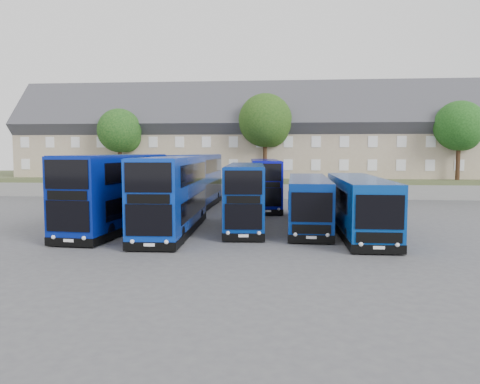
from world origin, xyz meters
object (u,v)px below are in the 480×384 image
Objects in this scene: tree_west at (121,132)px; tree_mid at (267,123)px; coach_east_a at (308,203)px; dd_front_left at (117,193)px; tree_east at (460,128)px; dd_front_mid at (172,196)px.

tree_mid reaches higher than tree_west.
coach_east_a is 1.57× the size of tree_west.
dd_front_left is 23.33m from tree_west.
coach_east_a is at bearing 14.04° from dd_front_left.
dd_front_left is at bearing -142.99° from tree_east.
dd_front_left is 3.88m from dd_front_mid.
tree_west is (-7.26, 21.67, 4.73)m from dd_front_left.
tree_east is (36.00, 0.00, 0.34)m from tree_west.
dd_front_mid is at bearing -102.15° from tree_mid.
tree_east is (20.00, -0.50, -0.68)m from tree_mid.
tree_west is at bearing 136.09° from coach_east_a.
coach_east_a is 26.32m from tree_east.
dd_front_mid is 24.24m from tree_mid.
tree_mid reaches higher than dd_front_mid.
coach_east_a is 28.16m from tree_west.
coach_east_a is (8.39, 2.88, -0.66)m from dd_front_mid.
tree_mid is at bearing 75.91° from dd_front_mid.
dd_front_left reaches higher than dd_front_mid.
tree_east reaches higher than dd_front_mid.
dd_front_left is 1.57× the size of tree_west.
tree_mid is at bearing 178.57° from tree_east.
tree_west is at bearing -178.21° from tree_mid.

